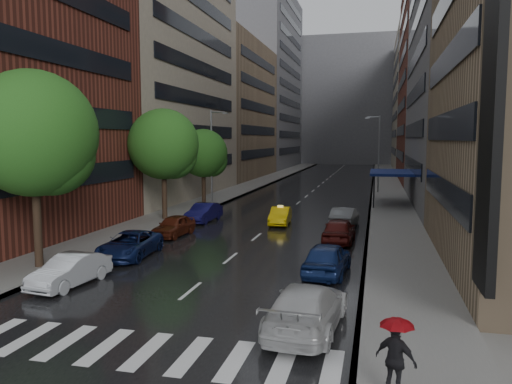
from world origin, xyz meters
TOP-DOWN VIEW (x-y plane):
  - ground at (0.00, 0.00)m, footprint 220.00×220.00m
  - road at (0.00, 50.00)m, footprint 14.00×140.00m
  - sidewalk_left at (-9.00, 50.00)m, footprint 4.00×140.00m
  - sidewalk_right at (9.00, 50.00)m, footprint 4.00×140.00m
  - crosswalk at (0.20, -2.00)m, footprint 13.15×2.80m
  - buildings_left at (-15.00, 58.79)m, footprint 8.00×108.00m
  - buildings_right at (15.00, 56.70)m, footprint 8.05×109.10m
  - building_far at (0.00, 118.00)m, footprint 40.00×14.00m
  - tree_near at (-8.60, 5.61)m, footprint 6.13×6.13m
  - tree_mid at (-8.60, 20.78)m, footprint 5.51×5.51m
  - tree_far at (-8.60, 29.96)m, footprint 4.63×4.63m
  - taxi at (0.61, 21.18)m, footprint 1.64×4.05m
  - parked_cars_left at (-5.40, 11.85)m, footprint 2.69×21.86m
  - parked_cars_right at (5.40, 9.81)m, footprint 2.61×25.44m
  - ped_red_umbrella at (8.15, -3.25)m, footprint 1.16×0.92m
  - street_lamp_left at (-7.72, 30.00)m, footprint 1.74×0.22m
  - street_lamp_right at (7.72, 45.00)m, footprint 1.74×0.22m
  - awning at (8.98, 35.00)m, footprint 4.00×8.00m

SIDE VIEW (x-z plane):
  - ground at x=0.00m, z-range 0.00..0.00m
  - road at x=0.00m, z-range 0.00..0.01m
  - crosswalk at x=0.20m, z-range 0.01..0.02m
  - sidewalk_left at x=-9.00m, z-range 0.00..0.15m
  - sidewalk_right at x=9.00m, z-range 0.00..0.15m
  - taxi at x=0.61m, z-range 0.00..1.31m
  - parked_cars_left at x=-5.40m, z-range -0.02..1.42m
  - parked_cars_right at x=5.40m, z-range -0.01..1.57m
  - ped_red_umbrella at x=8.15m, z-range 0.32..2.33m
  - awning at x=8.98m, z-range 1.57..4.70m
  - street_lamp_left at x=-7.72m, z-range 0.39..9.39m
  - street_lamp_right at x=7.72m, z-range 0.39..9.39m
  - tree_far at x=-8.60m, z-range 1.35..8.73m
  - tree_mid at x=-8.60m, z-range 1.62..10.40m
  - tree_near at x=-8.60m, z-range 1.80..11.57m
  - buildings_right at x=15.00m, z-range -2.97..33.03m
  - buildings_left at x=-15.00m, z-range -3.01..34.99m
  - building_far at x=0.00m, z-range 0.00..32.00m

